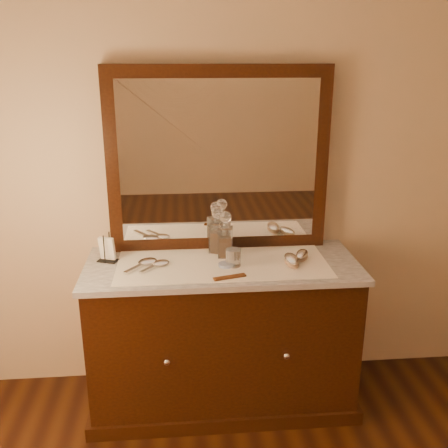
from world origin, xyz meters
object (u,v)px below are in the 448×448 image
Objects in this scene: hand_mirror_outer at (145,263)px; mirror_frame at (218,160)px; decanter_right at (226,239)px; brush_far at (302,255)px; dresser_cabinet at (222,336)px; napkin_rack at (107,250)px; comb at (230,277)px; decanter_left at (217,235)px; hand_mirror_inner at (159,264)px; pin_dish at (226,265)px; brush_near at (292,260)px.

mirror_frame is at bearing 30.55° from hand_mirror_outer.
brush_far is at bearing -10.12° from decanter_right.
brush_far is at bearing 1.49° from dresser_cabinet.
dresser_cabinet is 0.79m from napkin_rack.
napkin_rack is at bearing 140.65° from comb.
napkin_rack is 0.60m from decanter_left.
napkin_rack is 0.61× the size of decanter_right.
mirror_frame is at bearing 98.64° from decanter_right.
napkin_rack is at bearing -179.65° from decanter_right.
mirror_frame reaches higher than hand_mirror_inner.
dresser_cabinet is 0.45m from pin_dish.
pin_dish is 0.35m from hand_mirror_inner.
hand_mirror_inner is at bearing -15.93° from hand_mirror_outer.
decanter_right reaches higher than pin_dish.
dresser_cabinet is 5.50× the size of decanter_right.
decanter_left is at bearing -98.49° from mirror_frame.
dresser_cabinet is at bearing 170.21° from brush_near.
brush_far is (0.41, -0.07, -0.08)m from decanter_right.
hand_mirror_outer is (-0.40, 0.01, 0.45)m from dresser_cabinet.
brush_near reaches higher than brush_far.
hand_mirror_inner is (0.07, -0.02, -0.00)m from hand_mirror_outer.
pin_dish is 0.53× the size of brush_far.
napkin_rack is 0.22m from hand_mirror_outer.
hand_mirror_inner is (-0.35, 0.04, 0.00)m from pin_dish.
hand_mirror_outer is at bearing -149.45° from mirror_frame.
comb is 0.64× the size of decanter_left.
mirror_frame is 0.43m from decanter_right.
comb is 0.46m from brush_far.
comb is 0.40m from hand_mirror_inner.
dresser_cabinet is at bearing -0.91° from hand_mirror_outer.
decanter_left is 1.59× the size of brush_near.
mirror_frame is 0.67m from brush_near.
napkin_rack is 0.63m from decanter_right.
brush_far reaches higher than dresser_cabinet.
mirror_frame reaches higher than pin_dish.
brush_near is (0.33, -0.15, -0.08)m from decanter_right.
dresser_cabinet is 5.43× the size of decanter_left.
hand_mirror_outer reaches higher than comb.
dresser_cabinet is 1.17× the size of mirror_frame.
decanter_right is at bearing 73.62° from dresser_cabinet.
brush_far is (0.41, 0.21, 0.02)m from comb.
pin_dish is at bearing -86.93° from mirror_frame.
brush_near is 1.06× the size of brush_far.
mirror_frame is 4.65× the size of decanter_left.
brush_near is at bearing -8.36° from napkin_rack.
dresser_cabinet is 8.63× the size of brush_near.
napkin_rack is 0.29m from hand_mirror_inner.
pin_dish is 0.42m from brush_far.
decanter_right is (0.63, 0.00, 0.04)m from napkin_rack.
hand_mirror_inner is at bearing -19.05° from napkin_rack.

